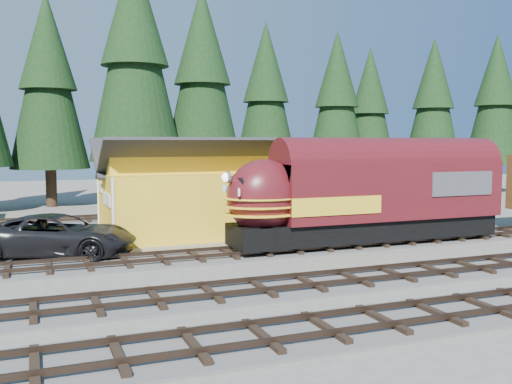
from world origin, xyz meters
name	(u,v)px	position (x,y,z in m)	size (l,w,h in m)	color
ground	(299,273)	(0.00, 0.00, 0.00)	(120.00, 120.00, 0.00)	#6B665B
track_siding	(439,239)	(10.00, 4.00, 0.06)	(68.00, 3.20, 0.33)	#4C4947
track_spur	(24,223)	(-10.00, 18.00, 0.06)	(32.00, 3.20, 0.33)	#4C4947
depot	(216,180)	(0.00, 10.50, 2.96)	(12.80, 7.00, 5.30)	yellow
conifer_backdrop	(194,78)	(2.63, 24.26, 10.05)	(79.50, 23.20, 17.40)	black
locomotive	(362,198)	(5.30, 4.00, 2.34)	(14.52, 2.88, 3.95)	black
pickup_truck_a	(58,235)	(-8.49, 6.78, 0.94)	(3.11, 6.75, 1.88)	black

